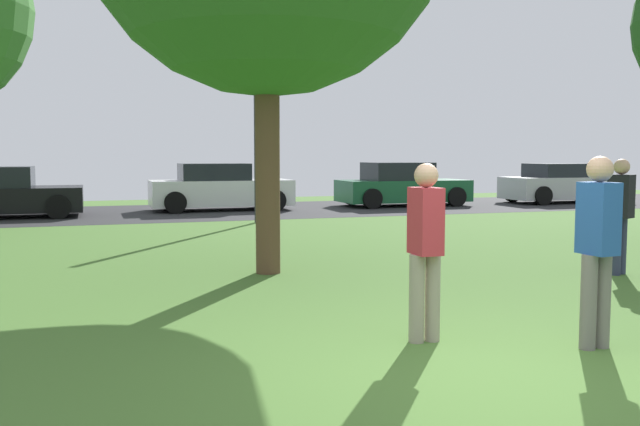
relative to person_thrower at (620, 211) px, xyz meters
name	(u,v)px	position (x,y,z in m)	size (l,w,h in m)	color
ground_plane	(480,372)	(-4.23, -3.27, -0.90)	(44.00, 44.00, 0.00)	#47702D
road_strip	(194,212)	(-4.23, 12.73, -0.90)	(44.00, 6.40, 0.01)	#28282B
person_thrower	(620,211)	(0.00, 0.00, 0.00)	(0.33, 0.38, 1.64)	#2D334C
person_bystander	(597,243)	(-2.91, -3.00, 0.03)	(0.30, 0.34, 1.69)	slate
person_walking	(425,244)	(-4.24, -2.33, -0.01)	(0.30, 0.32, 1.63)	gray
parked_car_black	(0,194)	(-9.44, 12.47, -0.28)	(4.12, 2.11, 1.38)	black
parked_car_white	(220,189)	(-3.38, 13.08, -0.25)	(4.24, 1.95, 1.43)	white
parked_car_green	(402,186)	(2.66, 12.96, -0.25)	(4.24, 2.02, 1.44)	#195633
parked_car_silver	(563,184)	(8.72, 12.56, -0.26)	(4.34, 1.98, 1.38)	#B7B7BC
street_lamp_post	(257,132)	(-3.17, 8.93, 1.35)	(0.14, 0.14, 4.50)	#2D2D33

